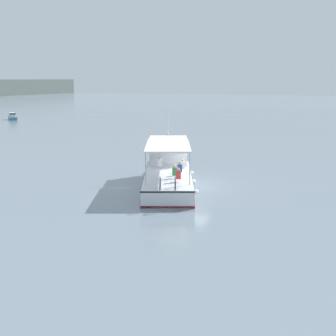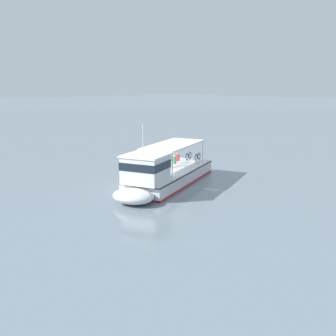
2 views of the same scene
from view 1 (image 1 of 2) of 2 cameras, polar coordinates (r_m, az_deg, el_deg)
The scene contains 3 objects.
ground_plane at distance 36.54m, azimuth 2.66°, elevation -2.00°, with size 400.00×400.00×0.00m, color slate.
ferry_main at distance 36.70m, azimuth 0.01°, elevation -0.31°, with size 12.93×7.65×5.32m.
motorboat_mid_channel at distance 99.44m, azimuth -17.07°, elevation 5.53°, with size 3.47×3.46×1.26m.
Camera 1 is at (-33.66, -11.99, 7.61)m, focal length 54.29 mm.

